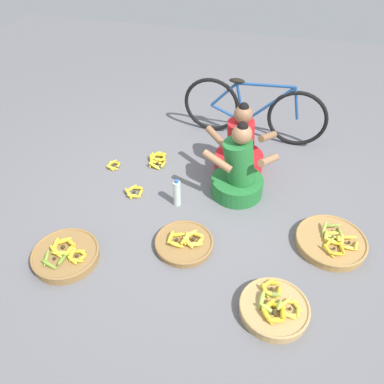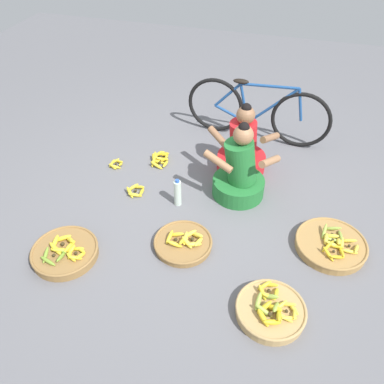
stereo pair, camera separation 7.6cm
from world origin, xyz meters
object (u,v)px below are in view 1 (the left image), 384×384
at_px(bicycle_leaning, 253,111).
at_px(loose_bananas_near_bicycle, 113,165).
at_px(vendor_woman_behind, 240,149).
at_px(loose_bananas_front_left, 134,192).
at_px(loose_bananas_front_right, 158,159).
at_px(banana_basket_back_right, 331,241).
at_px(banana_basket_front_center, 66,255).
at_px(water_bottle, 177,193).
at_px(banana_basket_mid_left, 184,243).
at_px(vendor_woman_front, 238,172).
at_px(banana_basket_mid_right, 274,308).

xyz_separation_m(bicycle_leaning, loose_bananas_near_bicycle, (-1.37, -1.00, -0.33)).
bearing_deg(bicycle_leaning, vendor_woman_behind, -92.91).
relative_size(loose_bananas_front_left, loose_bananas_front_right, 0.69).
height_order(bicycle_leaning, banana_basket_back_right, bicycle_leaning).
relative_size(banana_basket_back_right, loose_bananas_front_right, 1.98).
height_order(banana_basket_front_center, water_bottle, water_bottle).
distance_m(banana_basket_mid_left, water_bottle, 0.56).
height_order(vendor_woman_front, bicycle_leaning, vendor_woman_front).
height_order(banana_basket_back_right, water_bottle, water_bottle).
distance_m(banana_basket_back_right, loose_bananas_front_left, 1.94).
height_order(vendor_woman_behind, banana_basket_mid_right, vendor_woman_behind).
xyz_separation_m(vendor_woman_behind, loose_bananas_front_right, (-0.90, -0.11, -0.22)).
xyz_separation_m(banana_basket_back_right, water_bottle, (-1.47, 0.18, 0.09)).
distance_m(vendor_woman_behind, banana_basket_front_center, 2.05).
bearing_deg(banana_basket_back_right, banana_basket_mid_right, -117.46).
bearing_deg(banana_basket_mid_right, bicycle_leaning, 102.45).
xyz_separation_m(vendor_woman_front, banana_basket_front_center, (-1.26, -1.23, -0.21)).
height_order(banana_basket_back_right, loose_bananas_near_bicycle, banana_basket_back_right).
distance_m(bicycle_leaning, loose_bananas_near_bicycle, 1.73).
bearing_deg(vendor_woman_behind, loose_bananas_front_right, -173.25).
distance_m(vendor_woman_behind, loose_bananas_front_right, 0.93).
xyz_separation_m(loose_bananas_near_bicycle, loose_bananas_front_right, (0.44, 0.23, 0.01)).
height_order(bicycle_leaning, water_bottle, bicycle_leaning).
height_order(banana_basket_front_center, loose_bananas_near_bicycle, banana_basket_front_center).
bearing_deg(vendor_woman_behind, loose_bananas_near_bicycle, -165.99).
bearing_deg(loose_bananas_front_right, banana_basket_front_center, -101.40).
bearing_deg(banana_basket_mid_right, loose_bananas_front_right, 132.20).
xyz_separation_m(banana_basket_back_right, loose_bananas_front_right, (-1.88, 0.80, -0.02)).
height_order(banana_basket_mid_left, loose_bananas_near_bicycle, banana_basket_mid_left).
bearing_deg(water_bottle, loose_bananas_front_right, 123.31).
bearing_deg(banana_basket_back_right, vendor_woman_behind, 137.09).
height_order(vendor_woman_behind, banana_basket_front_center, vendor_woman_behind).
bearing_deg(banana_basket_back_right, loose_bananas_near_bicycle, 166.04).
bearing_deg(loose_bananas_near_bicycle, banana_basket_mid_right, -36.05).
bearing_deg(loose_bananas_front_left, vendor_woman_behind, 36.25).
bearing_deg(banana_basket_mid_left, loose_bananas_near_bicycle, 139.54).
bearing_deg(banana_basket_mid_right, vendor_woman_front, 111.35).
distance_m(vendor_woman_front, loose_bananas_front_left, 1.07).
distance_m(banana_basket_front_center, loose_bananas_near_bicycle, 1.32).
bearing_deg(banana_basket_mid_left, loose_bananas_front_right, 118.90).
bearing_deg(loose_bananas_front_right, loose_bananas_near_bicycle, -152.64).
relative_size(vendor_woman_front, loose_bananas_front_left, 3.86).
distance_m(loose_bananas_near_bicycle, loose_bananas_front_right, 0.50).
relative_size(banana_basket_mid_left, banana_basket_front_center, 0.91).
xyz_separation_m(bicycle_leaning, banana_basket_mid_right, (0.53, -2.39, -0.30)).
xyz_separation_m(loose_bananas_front_left, loose_bananas_front_right, (0.05, 0.59, 0.00)).
bearing_deg(banana_basket_back_right, vendor_woman_front, 151.95).
relative_size(banana_basket_mid_left, banana_basket_mid_right, 0.98).
xyz_separation_m(bicycle_leaning, banana_basket_mid_left, (-0.30, -1.92, -0.32)).
height_order(bicycle_leaning, banana_basket_mid_right, bicycle_leaning).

